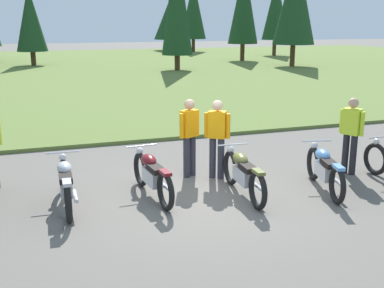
# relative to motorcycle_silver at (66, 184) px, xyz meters

# --- Properties ---
(ground_plane) EXTENTS (140.00, 140.00, 0.00)m
(ground_plane) POSITION_rel_motorcycle_silver_xyz_m (2.46, -0.36, -0.44)
(ground_plane) COLOR #605B54
(grass_moorland) EXTENTS (80.00, 44.00, 0.10)m
(grass_moorland) POSITION_rel_motorcycle_silver_xyz_m (2.46, 26.14, -0.39)
(grass_moorland) COLOR #5B7033
(grass_moorland) RESTS_ON ground
(forest_treeline) EXTENTS (41.23, 26.51, 8.65)m
(forest_treeline) POSITION_rel_motorcycle_silver_xyz_m (1.40, 29.80, 3.96)
(forest_treeline) COLOR #47331E
(forest_treeline) RESTS_ON ground
(motorcycle_silver) EXTENTS (0.62, 2.10, 0.88)m
(motorcycle_silver) POSITION_rel_motorcycle_silver_xyz_m (0.00, 0.00, 0.00)
(motorcycle_silver) COLOR black
(motorcycle_silver) RESTS_ON ground
(motorcycle_maroon) EXTENTS (0.62, 2.10, 0.88)m
(motorcycle_maroon) POSITION_rel_motorcycle_silver_xyz_m (1.58, -0.02, 0.00)
(motorcycle_maroon) COLOR black
(motorcycle_maroon) RESTS_ON ground
(motorcycle_olive) EXTENTS (0.62, 2.10, 0.88)m
(motorcycle_olive) POSITION_rel_motorcycle_silver_xyz_m (3.22, -0.51, 0.00)
(motorcycle_olive) COLOR black
(motorcycle_olive) RESTS_ON ground
(motorcycle_sky_blue) EXTENTS (0.80, 2.05, 0.88)m
(motorcycle_sky_blue) POSITION_rel_motorcycle_silver_xyz_m (4.85, -0.77, 0.00)
(motorcycle_sky_blue) COLOR black
(motorcycle_sky_blue) RESTS_ON ground
(rider_in_hivis_vest) EXTENTS (0.50, 0.36, 1.67)m
(rider_in_hivis_vest) POSITION_rel_motorcycle_silver_xyz_m (2.65, 0.95, 0.51)
(rider_in_hivis_vest) COLOR #2D2D38
(rider_in_hivis_vest) RESTS_ON ground
(rider_near_row_end) EXTENTS (0.47, 0.39, 1.67)m
(rider_near_row_end) POSITION_rel_motorcycle_silver_xyz_m (3.15, 0.64, 0.51)
(rider_near_row_end) COLOR #2D2D38
(rider_near_row_end) RESTS_ON ground
(rider_with_back_turned) EXTENTS (0.36, 0.50, 1.67)m
(rider_with_back_turned) POSITION_rel_motorcycle_silver_xyz_m (5.98, -0.02, 0.51)
(rider_with_back_turned) COLOR black
(rider_with_back_turned) RESTS_ON ground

